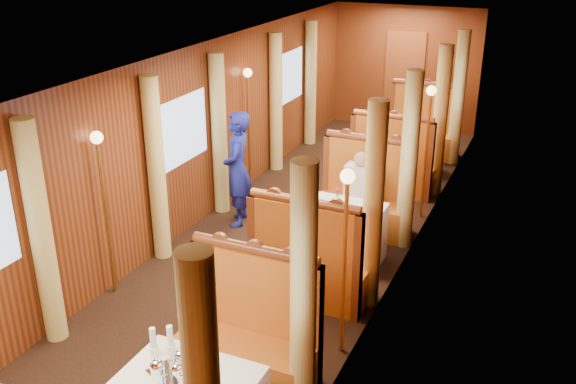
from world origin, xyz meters
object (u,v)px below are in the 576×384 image
Objects in this scene: banquette_mid_aft at (364,201)px; steward at (237,169)px; teapot_right at (177,375)px; rose_vase_mid at (338,194)px; tea_tray at (171,374)px; banquette_far_aft at (422,132)px; banquette_near_aft at (249,339)px; banquette_far_fwd at (392,167)px; banquette_mid_fwd at (309,267)px; table_mid at (340,234)px; teapot_left at (158,373)px; table_far at (408,151)px; teapot_back at (181,362)px; passenger at (359,186)px; rose_vase_far at (412,120)px.

steward is (-1.69, -0.52, 0.40)m from banquette_mid_aft.
rose_vase_mid is at bearing 100.95° from teapot_right.
banquette_far_aft is at bearing 89.07° from tea_tray.
banquette_far_fwd is (0.00, 4.97, 0.00)m from banquette_near_aft.
banquette_mid_fwd is (0.00, 1.47, 0.00)m from banquette_near_aft.
teapot_left is at bearing -92.85° from table_mid.
steward reaches higher than banquette_mid_aft.
teapot_right is (0.09, -0.04, 0.06)m from tea_tray.
banquette_far_fwd is at bearing 90.00° from banquette_mid_fwd.
teapot_left is at bearing -117.82° from tea_tray.
table_far is at bearing 90.00° from banquette_near_aft.
tea_tray is at bearing -91.06° from table_far.
teapot_left is 0.50× the size of rose_vase_mid.
steward is (-1.60, 3.95, 0.00)m from teapot_back.
steward is (-1.69, -3.00, 0.44)m from table_far.
tea_tray is 0.45× the size of passenger.
teapot_back is 0.46× the size of rose_vase_far.
banquette_near_aft reaches higher than passenger.
teapot_back is at bearing -91.54° from table_mid.
rose_vase_far is (0.08, 7.06, 0.11)m from teapot_right.
banquette_far_fwd is 5.95m from teapot_back.
rose_vase_far reaches higher than table_far.
banquette_far_aft is at bearing 104.13° from teapot_left.
table_mid is 3.61m from teapot_right.
banquette_mid_fwd is at bearing 100.16° from teapot_right.
table_mid is 0.55m from rose_vase_mid.
table_mid is 0.78× the size of banquette_mid_fwd.
table_far is at bearing 90.00° from banquette_mid_fwd.
banquette_far_aft is 8.07× the size of teapot_back.
table_mid is 0.64× the size of steward.
banquette_far_fwd is 6.04m from tea_tray.
teapot_left is 0.24× the size of passenger.
table_mid is 4.51m from banquette_far_aft.
rose_vase_mid reaches higher than table_far.
rose_vase_far is at bearing -40.16° from table_far.
steward is at bearing 163.66° from table_mid.
banquette_mid_aft is at bearing -90.00° from banquette_far_fwd.
teapot_left is at bearing -148.65° from teapot_right.
teapot_back is at bearing -90.67° from banquette_far_aft.
steward is at bearing -130.44° from banquette_far_fwd.
banquette_mid_fwd reaches higher than table_mid.
banquette_far_aft is 3.94× the size of tea_tray.
banquette_mid_aft is 1.15m from rose_vase_mid.
tea_tray is 0.21× the size of steward.
banquette_mid_fwd is 1.00× the size of banquette_far_fwd.
rose_vase_far reaches higher than teapot_left.
teapot_left is (-0.18, -1.15, 0.40)m from banquette_near_aft.
banquette_mid_fwd is (0.00, -1.01, 0.05)m from table_mid.
rose_vase_far is (0.04, 3.47, 0.55)m from table_mid.
banquette_far_aft is at bearing 90.00° from table_mid.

